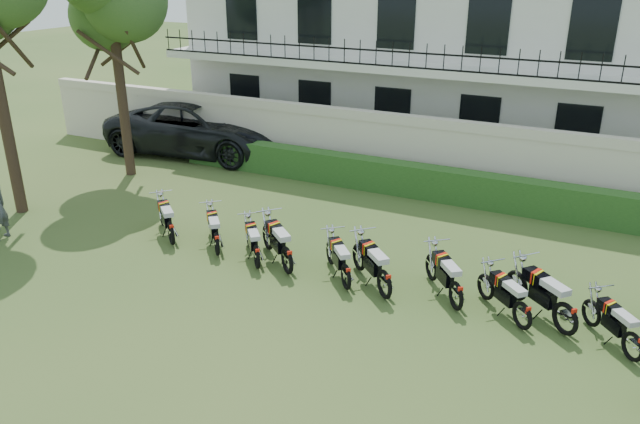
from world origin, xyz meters
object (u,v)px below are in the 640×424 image
object	(u,v)px
motorcycle_4	(346,271)
motorcycle_9	(634,340)
suv	(201,128)
motorcycle_5	(385,278)
motorcycle_1	(216,239)
motorcycle_6	(457,289)
motorcycle_3	(287,254)
motorcycle_7	(523,309)
motorcycle_8	(566,311)
motorcycle_0	(171,228)
motorcycle_2	(257,251)

from	to	relation	value
motorcycle_4	motorcycle_9	distance (m)	5.71
suv	motorcycle_5	bearing A→B (deg)	-131.78
motorcycle_9	suv	xyz separation A→B (m)	(-14.82, 7.38, 0.53)
motorcycle_1	motorcycle_6	world-z (taller)	motorcycle_6
motorcycle_9	motorcycle_3	bearing A→B (deg)	138.78
motorcycle_7	motorcycle_9	bearing A→B (deg)	-51.93
motorcycle_3	suv	xyz separation A→B (m)	(-7.60, 7.16, 0.45)
motorcycle_4	motorcycle_8	distance (m)	4.52
motorcycle_0	motorcycle_4	bearing A→B (deg)	-50.70
motorcycle_0	motorcycle_8	bearing A→B (deg)	-48.56
motorcycle_1	motorcycle_8	size ratio (longest dim) A/B	0.88
motorcycle_4	motorcycle_9	xyz separation A→B (m)	(5.71, -0.15, -0.02)
motorcycle_2	motorcycle_4	size ratio (longest dim) A/B	0.97
motorcycle_1	motorcycle_5	bearing A→B (deg)	-43.58
motorcycle_1	motorcycle_4	size ratio (longest dim) A/B	0.98
motorcycle_0	motorcycle_7	xyz separation A→B (m)	(8.66, -0.11, -0.03)
motorcycle_6	motorcycle_8	distance (m)	2.12
motorcycle_2	suv	bearing A→B (deg)	92.64
motorcycle_5	motorcycle_7	world-z (taller)	motorcycle_5
motorcycle_0	motorcycle_1	distance (m)	1.39
motorcycle_0	motorcycle_2	bearing A→B (deg)	-52.37
motorcycle_4	motorcycle_9	bearing A→B (deg)	-42.12
motorcycle_4	motorcycle_8	world-z (taller)	motorcycle_8
motorcycle_0	motorcycle_2	xyz separation A→B (m)	(2.63, -0.16, -0.04)
motorcycle_5	motorcycle_7	bearing A→B (deg)	-44.25
motorcycle_0	motorcycle_1	world-z (taller)	motorcycle_0
motorcycle_1	suv	distance (m)	9.02
motorcycle_7	motorcycle_8	distance (m)	0.79
motorcycle_4	suv	distance (m)	11.64
motorcycle_7	motorcycle_4	bearing A→B (deg)	134.52
motorcycle_6	motorcycle_7	xyz separation A→B (m)	(1.35, -0.15, -0.03)
motorcycle_5	motorcycle_6	world-z (taller)	motorcycle_5
motorcycle_0	motorcycle_4	size ratio (longest dim) A/B	1.04
motorcycle_2	motorcycle_5	world-z (taller)	motorcycle_5
motorcycle_6	motorcycle_2	bearing A→B (deg)	144.01
motorcycle_5	motorcycle_2	bearing A→B (deg)	134.20
motorcycle_4	motorcycle_0	bearing A→B (deg)	137.54
motorcycle_0	suv	xyz separation A→B (m)	(-4.20, 7.07, 0.48)
motorcycle_0	motorcycle_6	world-z (taller)	motorcycle_6
motorcycle_2	motorcycle_3	bearing A→B (deg)	-35.71
motorcycle_2	suv	size ratio (longest dim) A/B	0.20
motorcycle_8	motorcycle_0	bearing A→B (deg)	131.74
motorcycle_5	motorcycle_9	bearing A→B (deg)	-47.13
motorcycle_0	motorcycle_3	world-z (taller)	motorcycle_3
motorcycle_2	motorcycle_9	distance (m)	7.99
motorcycle_2	motorcycle_8	world-z (taller)	motorcycle_8
motorcycle_4	motorcycle_7	size ratio (longest dim) A/B	1.07
motorcycle_2	motorcycle_8	bearing A→B (deg)	-38.94
motorcycle_2	motorcycle_9	xyz separation A→B (m)	(7.99, -0.15, -0.01)
motorcycle_6	motorcycle_5	bearing A→B (deg)	149.84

